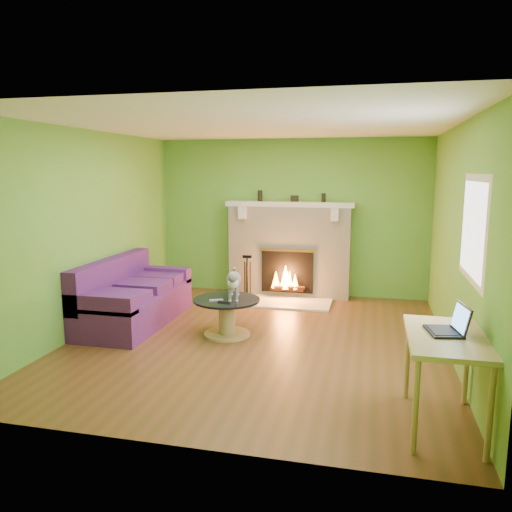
{
  "coord_description": "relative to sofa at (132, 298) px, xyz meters",
  "views": [
    {
      "loc": [
        1.34,
        -5.78,
        2.08
      ],
      "look_at": [
        -0.12,
        0.4,
        0.99
      ],
      "focal_mm": 35.0,
      "sensor_mm": 36.0,
      "label": 1
    }
  ],
  "objects": [
    {
      "name": "fireplace",
      "position": [
        1.86,
        2.0,
        0.43
      ],
      "size": [
        2.1,
        0.46,
        1.58
      ],
      "color": "beige",
      "rests_on": "floor"
    },
    {
      "name": "desk",
      "position": [
        3.81,
        -2.03,
        0.34
      ],
      "size": [
        0.61,
        1.06,
        0.78
      ],
      "color": "tan",
      "rests_on": "floor"
    },
    {
      "name": "window_frame",
      "position": [
        4.1,
        -1.22,
        1.21
      ],
      "size": [
        0.0,
        1.2,
        1.2
      ],
      "primitive_type": "plane",
      "rotation": [
        1.57,
        0.0,
        -1.57
      ],
      "color": "silver",
      "rests_on": "wall_right"
    },
    {
      "name": "remote_silver",
      "position": [
        1.33,
        -0.34,
        0.14
      ],
      "size": [
        0.17,
        0.11,
        0.02
      ],
      "primitive_type": "cube",
      "rotation": [
        0.0,
        0.0,
        0.45
      ],
      "color": "#9A9A9C",
      "rests_on": "coffee_table"
    },
    {
      "name": "mantel_vase_right",
      "position": [
        2.41,
        2.01,
        1.31
      ],
      "size": [
        0.07,
        0.07,
        0.14
      ],
      "primitive_type": "cylinder",
      "color": "black",
      "rests_on": "mantel"
    },
    {
      "name": "mantel_vase_left",
      "position": [
        1.36,
        2.01,
        1.33
      ],
      "size": [
        0.08,
        0.08,
        0.18
      ],
      "primitive_type": "cylinder",
      "color": "black",
      "rests_on": "mantel"
    },
    {
      "name": "coffee_table",
      "position": [
        1.43,
        -0.22,
        -0.07
      ],
      "size": [
        0.85,
        0.85,
        0.48
      ],
      "color": "tan",
      "rests_on": "floor"
    },
    {
      "name": "floor",
      "position": [
        1.86,
        -0.32,
        -0.34
      ],
      "size": [
        5.0,
        5.0,
        0.0
      ],
      "primitive_type": "plane",
      "color": "brown",
      "rests_on": "ground"
    },
    {
      "name": "mantel_box",
      "position": [
        1.93,
        2.01,
        1.29
      ],
      "size": [
        0.12,
        0.08,
        0.1
      ],
      "primitive_type": "cube",
      "color": "black",
      "rests_on": "mantel"
    },
    {
      "name": "wall_left",
      "position": [
        -0.39,
        -0.32,
        0.96
      ],
      "size": [
        0.0,
        5.0,
        5.0
      ],
      "primitive_type": "plane",
      "rotation": [
        1.57,
        0.0,
        1.57
      ],
      "color": "#619831",
      "rests_on": "floor"
    },
    {
      "name": "sofa",
      "position": [
        0.0,
        0.0,
        0.0
      ],
      "size": [
        0.9,
        1.98,
        0.89
      ],
      "color": "#47185E",
      "rests_on": "floor"
    },
    {
      "name": "ceiling",
      "position": [
        1.86,
        -0.32,
        2.26
      ],
      "size": [
        5.0,
        5.0,
        0.0
      ],
      "primitive_type": "plane",
      "rotation": [
        3.14,
        0.0,
        0.0
      ],
      "color": "white",
      "rests_on": "wall_back"
    },
    {
      "name": "cat",
      "position": [
        1.51,
        -0.17,
        0.34
      ],
      "size": [
        0.38,
        0.69,
        0.41
      ],
      "primitive_type": null,
      "rotation": [
        0.0,
        0.0,
        0.22
      ],
      "color": "slate",
      "rests_on": "coffee_table"
    },
    {
      "name": "laptop",
      "position": [
        3.79,
        -1.98,
        0.56
      ],
      "size": [
        0.34,
        0.37,
        0.25
      ],
      "primitive_type": null,
      "rotation": [
        0.0,
        0.0,
        0.18
      ],
      "color": "black",
      "rests_on": "desk"
    },
    {
      "name": "wall_back",
      "position": [
        1.86,
        2.18,
        0.96
      ],
      "size": [
        5.0,
        0.0,
        5.0
      ],
      "primitive_type": "plane",
      "rotation": [
        1.57,
        0.0,
        0.0
      ],
      "color": "#619831",
      "rests_on": "floor"
    },
    {
      "name": "remote_black",
      "position": [
        1.45,
        -0.4,
        0.14
      ],
      "size": [
        0.16,
        0.07,
        0.02
      ],
      "primitive_type": "cube",
      "rotation": [
        0.0,
        0.0,
        -0.17
      ],
      "color": "black",
      "rests_on": "coffee_table"
    },
    {
      "name": "hearth",
      "position": [
        1.86,
        1.48,
        -0.33
      ],
      "size": [
        1.5,
        0.75,
        0.03
      ],
      "primitive_type": "cube",
      "color": "beige",
      "rests_on": "floor"
    },
    {
      "name": "wall_front",
      "position": [
        1.86,
        -2.82,
        0.96
      ],
      "size": [
        5.0,
        0.0,
        5.0
      ],
      "primitive_type": "plane",
      "rotation": [
        -1.57,
        0.0,
        0.0
      ],
      "color": "#619831",
      "rests_on": "floor"
    },
    {
      "name": "wall_right",
      "position": [
        4.11,
        -0.32,
        0.96
      ],
      "size": [
        0.0,
        5.0,
        5.0
      ],
      "primitive_type": "plane",
      "rotation": [
        1.57,
        0.0,
        -1.57
      ],
      "color": "#619831",
      "rests_on": "floor"
    },
    {
      "name": "mantel",
      "position": [
        1.86,
        1.98,
        1.2
      ],
      "size": [
        2.1,
        0.28,
        0.08
      ],
      "primitive_type": "cube",
      "color": "beige",
      "rests_on": "fireplace"
    },
    {
      "name": "window_pane",
      "position": [
        4.09,
        -1.22,
        1.21
      ],
      "size": [
        0.0,
        1.06,
        1.06
      ],
      "primitive_type": "plane",
      "rotation": [
        1.57,
        0.0,
        -1.57
      ],
      "color": "white",
      "rests_on": "wall_right"
    },
    {
      "name": "fire_tools",
      "position": [
        1.23,
        1.63,
        0.04
      ],
      "size": [
        0.19,
        0.19,
        0.7
      ],
      "primitive_type": null,
      "color": "black",
      "rests_on": "hearth"
    }
  ]
}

